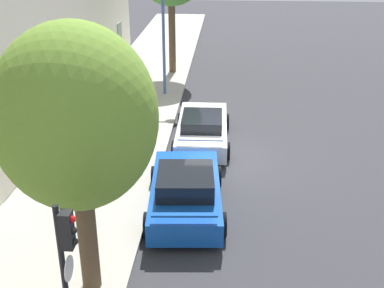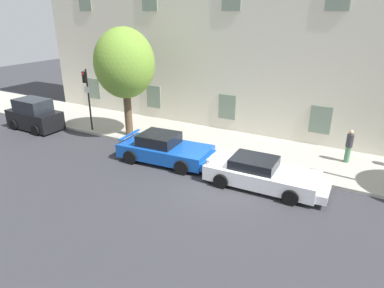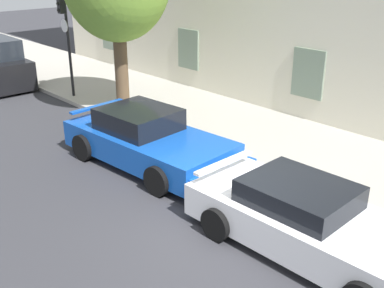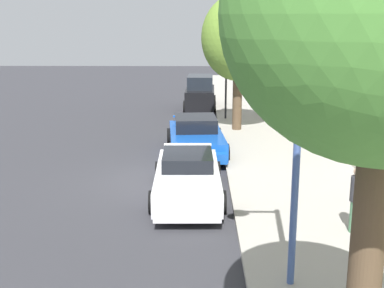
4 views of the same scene
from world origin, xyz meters
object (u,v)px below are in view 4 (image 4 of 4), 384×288
(sportscar_yellow_flank, at_px, (188,179))
(tree_near_kerb, at_px, (239,38))
(traffic_light, at_px, (225,69))
(hatchback_parked, at_px, (200,94))
(street_lamp, at_px, (274,103))
(pedestrian_admiring, at_px, (356,199))
(sportscar_red_lead, at_px, (196,138))

(sportscar_yellow_flank, relative_size, tree_near_kerb, 0.84)
(traffic_light, bearing_deg, sportscar_yellow_flank, -8.03)
(hatchback_parked, relative_size, tree_near_kerb, 0.59)
(sportscar_yellow_flank, distance_m, street_lamp, 6.42)
(tree_near_kerb, distance_m, traffic_light, 3.10)
(pedestrian_admiring, bearing_deg, street_lamp, -44.01)
(sportscar_yellow_flank, height_order, hatchback_parked, hatchback_parked)
(hatchback_parked, distance_m, tree_near_kerb, 7.24)
(sportscar_red_lead, height_order, sportscar_yellow_flank, sportscar_red_lead)
(tree_near_kerb, relative_size, pedestrian_admiring, 3.73)
(tree_near_kerb, distance_m, pedestrian_admiring, 12.35)
(hatchback_parked, bearing_deg, traffic_light, 19.09)
(tree_near_kerb, bearing_deg, traffic_light, -169.88)
(tree_near_kerb, bearing_deg, sportscar_yellow_flank, -13.21)
(sportscar_red_lead, xyz_separation_m, sportscar_yellow_flank, (5.02, -0.23, -0.06))
(sportscar_red_lead, xyz_separation_m, pedestrian_admiring, (7.83, 3.88, 0.37))
(sportscar_red_lead, bearing_deg, sportscar_yellow_flank, -2.64)
(sportscar_red_lead, xyz_separation_m, traffic_light, (-6.51, 1.40, 2.07))
(hatchback_parked, xyz_separation_m, street_lamp, (20.39, 1.29, 2.86))
(sportscar_yellow_flank, relative_size, street_lamp, 1.00)
(sportscar_red_lead, xyz_separation_m, tree_near_kerb, (-3.90, 1.86, 3.68))
(sportscar_yellow_flank, distance_m, traffic_light, 11.84)
(sportscar_yellow_flank, relative_size, hatchback_parked, 1.41)
(sportscar_yellow_flank, bearing_deg, pedestrian_admiring, 55.68)
(pedestrian_admiring, bearing_deg, sportscar_yellow_flank, -124.32)
(street_lamp, bearing_deg, tree_near_kerb, 178.38)
(hatchback_parked, bearing_deg, sportscar_red_lead, -0.97)
(hatchback_parked, relative_size, street_lamp, 0.71)
(sportscar_red_lead, relative_size, hatchback_parked, 1.39)
(pedestrian_admiring, bearing_deg, traffic_light, -170.15)
(sportscar_red_lead, bearing_deg, street_lamp, 8.04)
(street_lamp, xyz_separation_m, pedestrian_admiring, (-2.51, 2.42, -2.74))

